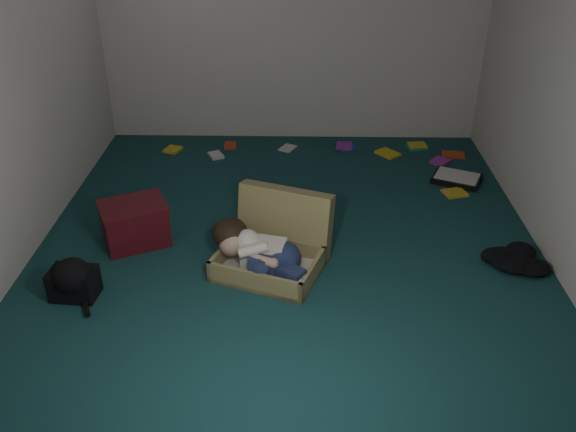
{
  "coord_description": "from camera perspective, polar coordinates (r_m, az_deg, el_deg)",
  "views": [
    {
      "loc": [
        0.08,
        -4.13,
        2.65
      ],
      "look_at": [
        0.0,
        -0.15,
        0.35
      ],
      "focal_mm": 38.0,
      "sensor_mm": 36.0,
      "label": 1
    }
  ],
  "objects": [
    {
      "name": "clothing_pile",
      "position": [
        4.95,
        20.12,
        -3.6
      ],
      "size": [
        0.46,
        0.41,
        0.13
      ],
      "primitive_type": null,
      "rotation": [
        0.0,
        0.0,
        -0.21
      ],
      "color": "black",
      "rests_on": "floor"
    },
    {
      "name": "wall_back",
      "position": [
        6.52,
        0.45,
        18.07
      ],
      "size": [
        4.5,
        0.0,
        4.5
      ],
      "primitive_type": "plane",
      "rotation": [
        1.57,
        0.0,
        0.0
      ],
      "color": "silver",
      "rests_on": "ground"
    },
    {
      "name": "book_scatter",
      "position": [
        6.41,
        5.75,
        5.52
      ],
      "size": [
        3.18,
        1.28,
        0.02
      ],
      "color": "gold",
      "rests_on": "floor"
    },
    {
      "name": "suitcase",
      "position": [
        4.6,
        -1.2,
        -2.73
      ],
      "size": [
        0.94,
        0.93,
        0.54
      ],
      "rotation": [
        0.0,
        0.0,
        -0.35
      ],
      "color": "#938651",
      "rests_on": "floor"
    },
    {
      "name": "wall_left",
      "position": [
        4.82,
        -24.96,
        10.98
      ],
      "size": [
        0.0,
        4.5,
        4.5
      ],
      "primitive_type": "plane",
      "rotation": [
        1.57,
        0.0,
        1.57
      ],
      "color": "silver",
      "rests_on": "ground"
    },
    {
      "name": "maroon_bin",
      "position": [
        5.0,
        -14.14,
        -0.66
      ],
      "size": [
        0.63,
        0.58,
        0.35
      ],
      "rotation": [
        0.0,
        0.0,
        0.44
      ],
      "color": "#4E1018",
      "rests_on": "floor"
    },
    {
      "name": "wall_front",
      "position": [
        2.32,
        -1.05,
        -5.65
      ],
      "size": [
        4.5,
        0.0,
        4.5
      ],
      "primitive_type": "plane",
      "rotation": [
        -1.57,
        0.0,
        0.0
      ],
      "color": "silver",
      "rests_on": "ground"
    },
    {
      "name": "floor",
      "position": [
        4.91,
        0.04,
        -2.66
      ],
      "size": [
        4.5,
        4.5,
        0.0
      ],
      "primitive_type": "plane",
      "color": "#163E40",
      "rests_on": "ground"
    },
    {
      "name": "paper_tray",
      "position": [
        6.1,
        15.51,
        3.41
      ],
      "size": [
        0.53,
        0.48,
        0.06
      ],
      "rotation": [
        0.0,
        0.0,
        -0.43
      ],
      "color": "black",
      "rests_on": "floor"
    },
    {
      "name": "backpack",
      "position": [
        4.54,
        -19.42,
        -5.85
      ],
      "size": [
        0.42,
        0.35,
        0.24
      ],
      "primitive_type": null,
      "rotation": [
        0.0,
        0.0,
        -0.1
      ],
      "color": "black",
      "rests_on": "floor"
    },
    {
      "name": "person",
      "position": [
        4.45,
        -2.73,
        -3.33
      ],
      "size": [
        0.73,
        0.58,
        0.34
      ],
      "rotation": [
        0.0,
        0.0,
        -0.35
      ],
      "color": "white",
      "rests_on": "suitcase"
    }
  ]
}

